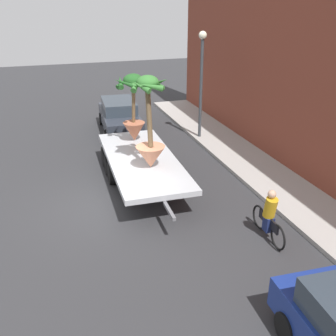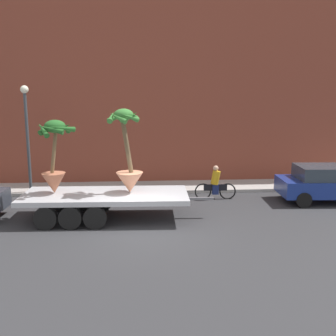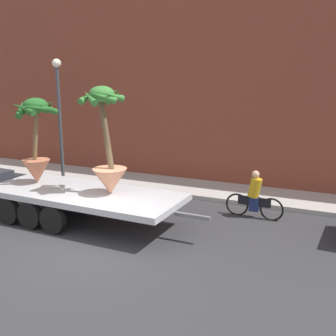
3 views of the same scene
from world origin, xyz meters
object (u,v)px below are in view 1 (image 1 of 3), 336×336
Objects in this scene: street_lamp at (202,72)px; potted_palm_middle at (150,131)px; flatbed_trailer at (141,161)px; potted_palm_rear at (134,108)px; cyclist at (269,217)px; trailing_car at (120,116)px.

potted_palm_middle is at bearing -39.03° from street_lamp.
flatbed_trailer is 2.62× the size of potted_palm_rear.
potted_palm_middle reaches higher than potted_palm_rear.
potted_palm_rear is 1.48× the size of cyclist.
street_lamp is at bearing 140.97° from potted_palm_middle.
street_lamp is (-8.38, 1.30, 2.56)m from cyclist.
cyclist is (3.78, 2.43, -1.60)m from potted_palm_middle.
potted_palm_middle is 7.10m from trailing_car.
flatbed_trailer is 1.57× the size of trailing_car.
potted_palm_rear is at bearing -61.99° from street_lamp.
flatbed_trailer is 1.86m from potted_palm_middle.
potted_palm_middle is at bearing 4.18° from flatbed_trailer.
flatbed_trailer is 2.24m from potted_palm_rear.
potted_palm_middle is 0.64× the size of street_lamp.
potted_palm_middle is at bearing -147.31° from cyclist.
potted_palm_middle reaches higher than trailing_car.
street_lamp reaches higher than flatbed_trailer.
street_lamp is (-4.60, 3.73, 0.96)m from potted_palm_middle.
street_lamp is at bearing 55.32° from trailing_car.
potted_palm_middle is (1.09, 0.08, 1.50)m from flatbed_trailer.
cyclist is (6.45, 2.34, -1.68)m from potted_palm_rear.
flatbed_trailer is at bearing -4.05° from trailing_car.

